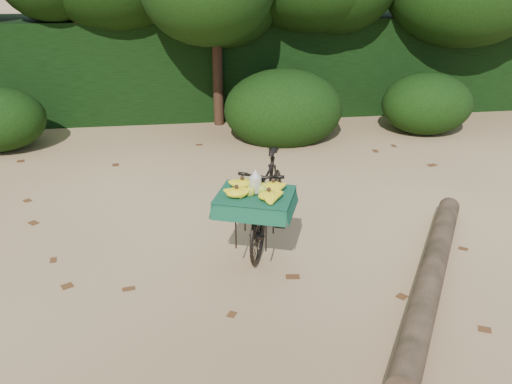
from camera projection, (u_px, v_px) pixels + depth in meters
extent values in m
plane|color=tan|center=(209.00, 286.00, 5.04)|extent=(80.00, 80.00, 0.00)
imported|color=black|center=(267.00, 200.00, 5.67)|extent=(0.98, 1.65, 0.96)
cube|color=black|center=(255.00, 196.00, 5.01)|extent=(0.47, 0.52, 0.02)
cube|color=#144E38|center=(255.00, 194.00, 5.00)|extent=(0.85, 0.78, 0.01)
ellipsoid|color=#9DAA29|center=(262.00, 190.00, 4.97)|extent=(0.09, 0.07, 0.10)
ellipsoid|color=#9DAA29|center=(253.00, 187.00, 5.03)|extent=(0.09, 0.07, 0.10)
ellipsoid|color=#9DAA29|center=(250.00, 191.00, 4.94)|extent=(0.09, 0.07, 0.10)
cylinder|color=#EAE5C6|center=(255.00, 184.00, 4.97)|extent=(0.11, 0.11, 0.14)
cylinder|color=brown|center=(432.00, 274.00, 5.03)|extent=(1.88, 2.86, 0.23)
cube|color=black|center=(188.00, 65.00, 10.40)|extent=(26.00, 1.80, 1.80)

